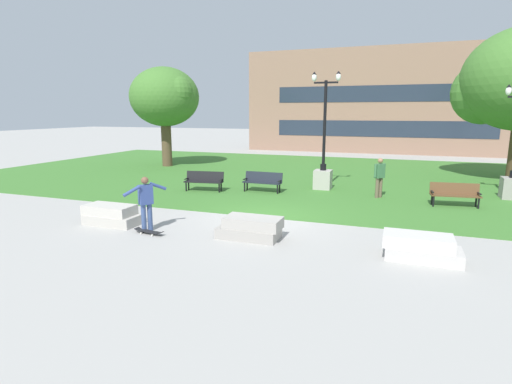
{
  "coord_description": "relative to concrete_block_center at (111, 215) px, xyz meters",
  "views": [
    {
      "loc": [
        4.32,
        -12.81,
        3.64
      ],
      "look_at": [
        0.18,
        -1.4,
        1.2
      ],
      "focal_mm": 28.0,
      "sensor_mm": 36.0,
      "label": 1
    }
  ],
  "objects": [
    {
      "name": "park_bench_far_left",
      "position": [
        2.95,
        6.8,
        0.23
      ],
      "size": [
        1.81,
        0.56,
        0.9
      ],
      "color": "#1E232D",
      "rests_on": "grass_lawn"
    },
    {
      "name": "park_bench_near_right",
      "position": [
        10.94,
        6.6,
        0.23
      ],
      "size": [
        1.85,
        0.74,
        0.9
      ],
      "color": "brown",
      "rests_on": "grass_lawn"
    },
    {
      "name": "person_bystander_near_lawn",
      "position": [
        8.06,
        7.25,
        0.68
      ],
      "size": [
        0.48,
        0.54,
        1.71
      ],
      "color": "brown",
      "rests_on": "grass_lawn"
    },
    {
      "name": "concrete_block_left",
      "position": [
        4.86,
        0.16,
        0.0
      ],
      "size": [
        1.87,
        0.9,
        0.64
      ],
      "color": "#9E9991",
      "rests_on": "ground"
    },
    {
      "name": "person_skateboarder",
      "position": [
        1.59,
        -0.28,
        0.67
      ],
      "size": [
        0.66,
        1.45,
        1.71
      ],
      "color": "#384C7A",
      "rests_on": "ground"
    },
    {
      "name": "building_facade_distant",
      "position": [
        7.02,
        26.96,
        4.27
      ],
      "size": [
        24.5,
        1.03,
        9.17
      ],
      "color": "#8E6B56",
      "rests_on": "ground"
    },
    {
      "name": "grass_lawn",
      "position": [
        4.51,
        12.46,
        -0.3
      ],
      "size": [
        40.0,
        20.0,
        0.02
      ],
      "primitive_type": "cube",
      "color": "#3D752D",
      "rests_on": "ground"
    },
    {
      "name": "park_bench_near_left",
      "position": [
        0.32,
        6.05,
        0.23
      ],
      "size": [
        1.86,
        0.79,
        0.9
      ],
      "color": "black",
      "rests_on": "grass_lawn"
    },
    {
      "name": "tree_far_left",
      "position": [
        -6.17,
        13.1,
        4.24
      ],
      "size": [
        4.77,
        4.55,
        6.54
      ],
      "color": "brown",
      "rests_on": "grass_lawn"
    },
    {
      "name": "concrete_block_right",
      "position": [
        9.47,
        -0.01,
        0.0
      ],
      "size": [
        1.87,
        0.9,
        0.64
      ],
      "color": "#BCB7B2",
      "rests_on": "ground"
    },
    {
      "name": "skateboard",
      "position": [
        1.82,
        -0.53,
        -0.22
      ],
      "size": [
        1.04,
        0.34,
        0.14
      ],
      "color": "black",
      "rests_on": "ground"
    },
    {
      "name": "ground_plane",
      "position": [
        4.51,
        2.46,
        -0.31
      ],
      "size": [
        140.0,
        140.0,
        0.0
      ],
      "primitive_type": "plane",
      "color": "#A3A09B"
    },
    {
      "name": "lamp_post_center",
      "position": [
        5.43,
        8.44,
        0.8
      ],
      "size": [
        1.32,
        0.8,
        5.44
      ],
      "color": "#ADA89E",
      "rests_on": "grass_lawn"
    },
    {
      "name": "concrete_block_center",
      "position": [
        0.0,
        0.0,
        0.0
      ],
      "size": [
        1.83,
        0.9,
        0.64
      ],
      "color": "#B2ADA3",
      "rests_on": "ground"
    }
  ]
}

